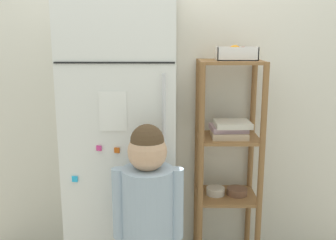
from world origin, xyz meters
TOP-DOWN VIEW (x-y plane):
  - kitchen_wall_back at (0.00, 0.36)m, footprint 2.55×0.03m
  - refrigerator at (-0.27, 0.02)m, footprint 0.61×0.65m
  - child_standing at (-0.10, -0.43)m, footprint 0.35×0.26m
  - pantry_shelf_unit at (0.37, 0.15)m, footprint 0.40×0.34m
  - fruit_bin at (0.40, 0.14)m, footprint 0.24×0.14m

SIDE VIEW (x-z plane):
  - child_standing at x=-0.10m, z-range 0.11..1.20m
  - pantry_shelf_unit at x=0.37m, z-range 0.12..1.46m
  - refrigerator at x=-0.27m, z-range 0.00..1.76m
  - kitchen_wall_back at x=0.00m, z-range 0.00..2.26m
  - fruit_bin at x=0.40m, z-range 1.34..1.43m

